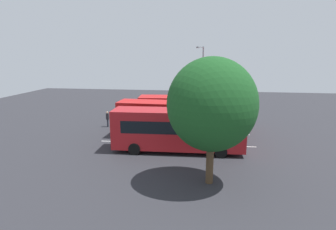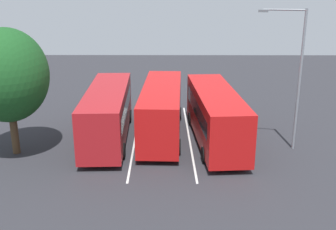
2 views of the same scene
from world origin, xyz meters
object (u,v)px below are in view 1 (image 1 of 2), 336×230
pedestrian (107,118)px  depot_tree (212,105)px  bus_center_right (178,129)px  street_lamp (202,78)px  bus_far_left (189,111)px  bus_center_left (174,119)px

pedestrian → depot_tree: size_ratio=0.22×
bus_center_right → street_lamp: size_ratio=1.22×
street_lamp → depot_tree: 16.66m
street_lamp → pedestrian: bearing=-49.2°
street_lamp → bus_far_left: bearing=-1.3°
bus_center_left → street_lamp: bearing=-104.7°
bus_center_left → depot_tree: depot_tree is taller
bus_center_left → pedestrian: (7.38, -2.89, -0.84)m
bus_center_right → depot_tree: bearing=113.0°
bus_center_right → depot_tree: depot_tree is taller
bus_far_left → pedestrian: (8.55, 0.55, -0.84)m
bus_center_left → depot_tree: bearing=112.0°
pedestrian → depot_tree: depot_tree is taller
bus_center_left → pedestrian: bearing=-19.6°
bus_far_left → pedestrian: bearing=-0.5°
pedestrian → street_lamp: size_ratio=0.20×
bus_center_right → pedestrian: (8.13, -6.38, -0.84)m
depot_tree → bus_center_right: bearing=-64.7°
bus_far_left → pedestrian: size_ratio=6.24×
bus_far_left → depot_tree: bearing=95.4°
bus_center_right → bus_far_left: bearing=-95.7°
depot_tree → bus_center_left: bearing=-69.8°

